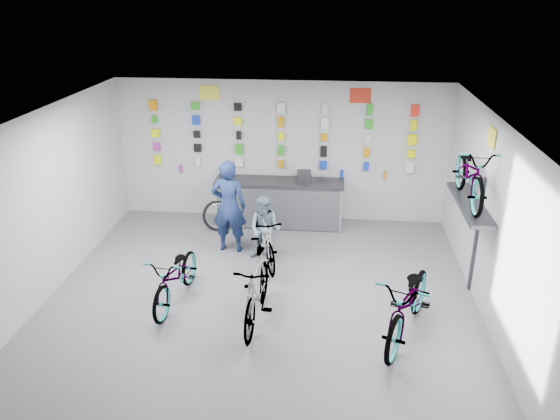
# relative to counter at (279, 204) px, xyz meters

# --- Properties ---
(floor) EXTENTS (8.00, 8.00, 0.00)m
(floor) POSITION_rel_counter_xyz_m (0.00, -3.54, -0.49)
(floor) COLOR #4F5054
(floor) RESTS_ON ground
(ceiling) EXTENTS (8.00, 8.00, 0.00)m
(ceiling) POSITION_rel_counter_xyz_m (0.00, -3.54, 2.51)
(ceiling) COLOR white
(ceiling) RESTS_ON wall_back
(wall_back) EXTENTS (7.00, 0.00, 7.00)m
(wall_back) POSITION_rel_counter_xyz_m (0.00, 0.46, 1.01)
(wall_back) COLOR silver
(wall_back) RESTS_ON floor
(wall_left) EXTENTS (0.00, 8.00, 8.00)m
(wall_left) POSITION_rel_counter_xyz_m (-3.50, -3.54, 1.01)
(wall_left) COLOR silver
(wall_left) RESTS_ON floor
(wall_right) EXTENTS (0.00, 8.00, 8.00)m
(wall_right) POSITION_rel_counter_xyz_m (3.50, -3.54, 1.01)
(wall_right) COLOR silver
(wall_right) RESTS_ON floor
(counter) EXTENTS (2.70, 0.66, 1.00)m
(counter) POSITION_rel_counter_xyz_m (0.00, 0.00, 0.00)
(counter) COLOR black
(counter) RESTS_ON floor
(merch_wall) EXTENTS (5.58, 0.08, 1.57)m
(merch_wall) POSITION_rel_counter_xyz_m (0.08, 0.39, 1.33)
(merch_wall) COLOR #EEFF00
(merch_wall) RESTS_ON wall_back
(wall_bracket) EXTENTS (0.39, 1.90, 2.00)m
(wall_bracket) POSITION_rel_counter_xyz_m (3.33, -2.34, 0.98)
(wall_bracket) COLOR #333338
(wall_bracket) RESTS_ON wall_right
(sign_left) EXTENTS (0.42, 0.02, 0.30)m
(sign_left) POSITION_rel_counter_xyz_m (-1.50, 0.44, 2.23)
(sign_left) COLOR yellow
(sign_left) RESTS_ON wall_back
(sign_right) EXTENTS (0.42, 0.02, 0.30)m
(sign_right) POSITION_rel_counter_xyz_m (1.60, 0.44, 2.23)
(sign_right) COLOR red
(sign_right) RESTS_ON wall_back
(sign_side) EXTENTS (0.02, 0.40, 0.30)m
(sign_side) POSITION_rel_counter_xyz_m (3.48, -2.34, 2.16)
(sign_side) COLOR yellow
(sign_side) RESTS_ON wall_right
(bike_left) EXTENTS (0.79, 1.82, 0.93)m
(bike_left) POSITION_rel_counter_xyz_m (-1.34, -3.23, -0.02)
(bike_left) COLOR gray
(bike_left) RESTS_ON floor
(bike_center) EXTENTS (0.60, 1.84, 1.09)m
(bike_center) POSITION_rel_counter_xyz_m (0.03, -3.64, 0.06)
(bike_center) COLOR gray
(bike_center) RESTS_ON floor
(bike_right) EXTENTS (1.44, 2.22, 1.10)m
(bike_right) POSITION_rel_counter_xyz_m (2.27, -3.80, 0.06)
(bike_right) COLOR gray
(bike_right) RESTS_ON floor
(bike_service) EXTENTS (0.98, 1.71, 0.99)m
(bike_service) POSITION_rel_counter_xyz_m (-0.09, -1.76, 0.01)
(bike_service) COLOR gray
(bike_service) RESTS_ON floor
(bike_wall) EXTENTS (0.63, 1.80, 0.95)m
(bike_wall) POSITION_rel_counter_xyz_m (3.25, -2.34, 1.57)
(bike_wall) COLOR gray
(bike_wall) RESTS_ON wall_bracket
(clerk) EXTENTS (0.68, 0.47, 1.82)m
(clerk) POSITION_rel_counter_xyz_m (-0.83, -1.28, 0.42)
(clerk) COLOR navy
(clerk) RESTS_ON floor
(customer) EXTENTS (0.71, 0.61, 1.26)m
(customer) POSITION_rel_counter_xyz_m (-0.10, -1.62, 0.14)
(customer) COLOR slate
(customer) RESTS_ON floor
(spare_wheel) EXTENTS (0.69, 0.34, 0.65)m
(spare_wheel) POSITION_rel_counter_xyz_m (-1.25, -0.37, -0.17)
(spare_wheel) COLOR black
(spare_wheel) RESTS_ON floor
(register) EXTENTS (0.30, 0.32, 0.22)m
(register) POSITION_rel_counter_xyz_m (0.52, 0.01, 0.62)
(register) COLOR black
(register) RESTS_ON counter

